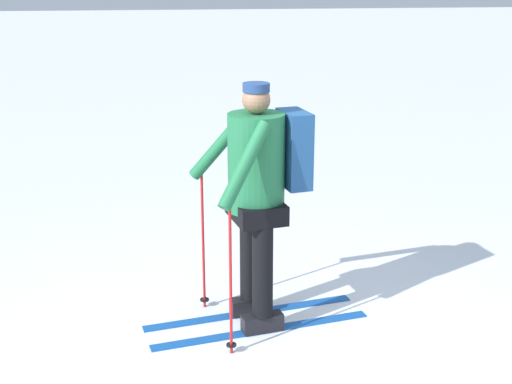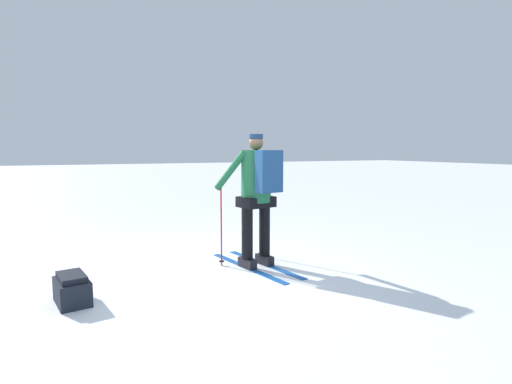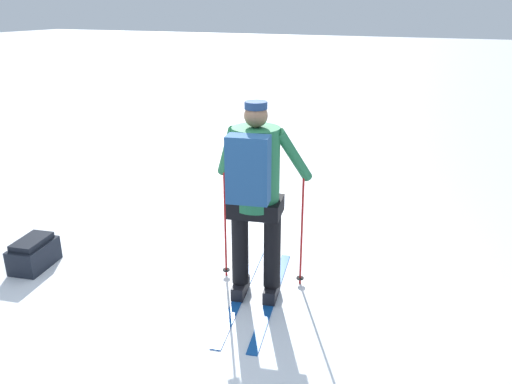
{
  "view_description": "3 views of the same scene",
  "coord_description": "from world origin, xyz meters",
  "views": [
    {
      "loc": [
        -0.63,
        -4.1,
        2.54
      ],
      "look_at": [
        -0.0,
        0.62,
        1.02
      ],
      "focal_mm": 50.0,
      "sensor_mm": 36.0,
      "label": 1
    },
    {
      "loc": [
        4.8,
        -1.62,
        1.59
      ],
      "look_at": [
        -0.0,
        0.62,
        1.02
      ],
      "focal_mm": 28.0,
      "sensor_mm": 36.0,
      "label": 2
    },
    {
      "loc": [
        3.62,
        2.18,
        2.5
      ],
      "look_at": [
        -0.0,
        0.62,
        1.02
      ],
      "focal_mm": 35.0,
      "sensor_mm": 36.0,
      "label": 3
    }
  ],
  "objects": [
    {
      "name": "ground_plane",
      "position": [
        0.0,
        0.0,
        0.0
      ],
      "size": [
        80.0,
        80.0,
        0.0
      ],
      "primitive_type": "plane",
      "color": "white"
    },
    {
      "name": "skier",
      "position": [
        0.03,
        0.63,
        1.06
      ],
      "size": [
        1.68,
        0.88,
        1.79
      ],
      "color": "#144C9E",
      "rests_on": "ground_plane"
    }
  ]
}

